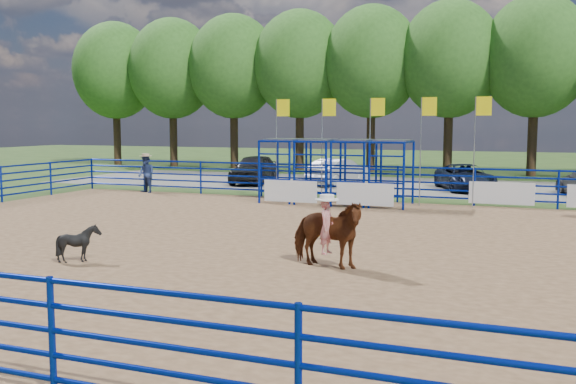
{
  "coord_description": "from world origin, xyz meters",
  "views": [
    {
      "loc": [
        5.06,
        -15.67,
        3.23
      ],
      "look_at": [
        -1.31,
        1.0,
        1.3
      ],
      "focal_mm": 40.0,
      "sensor_mm": 36.0,
      "label": 1
    }
  ],
  "objects_px": {
    "car_a": "(254,169)",
    "car_b": "(338,172)",
    "calf": "(79,243)",
    "spectator_cowboy": "(146,173)",
    "car_c": "(465,177)",
    "horse_and_rider": "(327,230)"
  },
  "relations": [
    {
      "from": "horse_and_rider",
      "to": "car_c",
      "type": "relative_size",
      "value": 0.5
    },
    {
      "from": "car_a",
      "to": "car_b",
      "type": "bearing_deg",
      "value": 3.66
    },
    {
      "from": "car_b",
      "to": "car_c",
      "type": "height_order",
      "value": "car_b"
    },
    {
      "from": "car_a",
      "to": "horse_and_rider",
      "type": "bearing_deg",
      "value": -69.1
    },
    {
      "from": "horse_and_rider",
      "to": "calf",
      "type": "distance_m",
      "value": 5.74
    },
    {
      "from": "car_a",
      "to": "car_b",
      "type": "xyz_separation_m",
      "value": [
        4.41,
        0.88,
        -0.09
      ]
    },
    {
      "from": "horse_and_rider",
      "to": "spectator_cowboy",
      "type": "xyz_separation_m",
      "value": [
        -12.37,
        11.7,
        0.06
      ]
    },
    {
      "from": "car_b",
      "to": "car_c",
      "type": "distance_m",
      "value": 6.47
    },
    {
      "from": "horse_and_rider",
      "to": "car_b",
      "type": "height_order",
      "value": "horse_and_rider"
    },
    {
      "from": "spectator_cowboy",
      "to": "car_a",
      "type": "height_order",
      "value": "spectator_cowboy"
    },
    {
      "from": "calf",
      "to": "car_a",
      "type": "xyz_separation_m",
      "value": [
        -4.13,
        19.32,
        0.32
      ]
    },
    {
      "from": "horse_and_rider",
      "to": "car_a",
      "type": "height_order",
      "value": "horse_and_rider"
    },
    {
      "from": "horse_and_rider",
      "to": "car_a",
      "type": "distance_m",
      "value": 20.28
    },
    {
      "from": "horse_and_rider",
      "to": "car_a",
      "type": "xyz_separation_m",
      "value": [
        -9.66,
        17.83,
        -0.08
      ]
    },
    {
      "from": "car_c",
      "to": "car_a",
      "type": "bearing_deg",
      "value": 160.57
    },
    {
      "from": "spectator_cowboy",
      "to": "car_a",
      "type": "relative_size",
      "value": 0.4
    },
    {
      "from": "calf",
      "to": "spectator_cowboy",
      "type": "relative_size",
      "value": 0.49
    },
    {
      "from": "calf",
      "to": "spectator_cowboy",
      "type": "bearing_deg",
      "value": 34.22
    },
    {
      "from": "calf",
      "to": "car_b",
      "type": "bearing_deg",
      "value": 6.01
    },
    {
      "from": "horse_and_rider",
      "to": "spectator_cowboy",
      "type": "relative_size",
      "value": 1.26
    },
    {
      "from": "car_c",
      "to": "calf",
      "type": "bearing_deg",
      "value": -130.48
    },
    {
      "from": "spectator_cowboy",
      "to": "horse_and_rider",
      "type": "bearing_deg",
      "value": -43.39
    }
  ]
}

